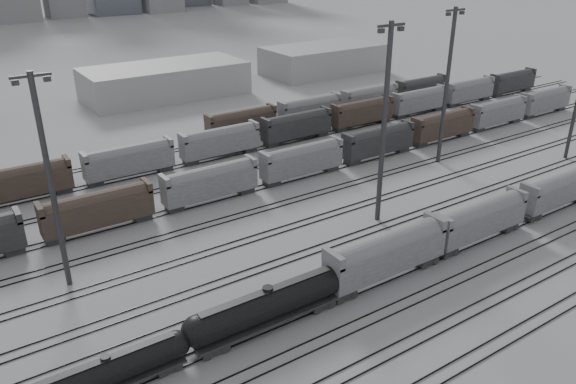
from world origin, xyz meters
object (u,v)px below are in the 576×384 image
hopper_car_b (480,218)px  light_mast_c (384,121)px  tank_car_b (268,305)px  tank_car_a (108,372)px  hopper_car_c (558,189)px  hopper_car_a (386,252)px

hopper_car_b → light_mast_c: 17.78m
tank_car_b → light_mast_c: light_mast_c is taller
tank_car_a → hopper_car_b: size_ratio=1.00×
tank_car_b → hopper_car_b: (32.66, -0.00, 0.70)m
hopper_car_c → light_mast_c: (-24.19, 12.08, 11.31)m
tank_car_a → hopper_car_c: size_ratio=1.04×
hopper_car_a → tank_car_a: bearing=-180.0°
tank_car_a → hopper_car_a: (32.64, 0.00, 1.42)m
tank_car_b → hopper_car_c: hopper_car_c is taller
tank_car_b → hopper_car_a: bearing=0.0°
light_mast_c → hopper_car_b: bearing=-61.0°
tank_car_a → hopper_car_c: hopper_car_c is taller
hopper_car_b → hopper_car_c: hopper_car_b is taller
tank_car_a → hopper_car_a: size_ratio=0.94×
hopper_car_a → light_mast_c: 19.04m
tank_car_a → hopper_car_a: bearing=0.0°
hopper_car_b → light_mast_c: bearing=119.0°
tank_car_b → hopper_car_a: hopper_car_a is taller
tank_car_b → light_mast_c: bearing=25.0°
tank_car_b → hopper_car_b: hopper_car_b is taller
hopper_car_a → hopper_car_b: 16.51m
hopper_car_b → tank_car_a: bearing=180.0°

